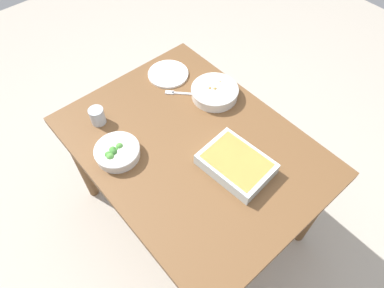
{
  "coord_description": "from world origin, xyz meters",
  "views": [
    {
      "loc": [
        0.72,
        -0.62,
        2.02
      ],
      "look_at": [
        0.0,
        0.0,
        0.74
      ],
      "focal_mm": 32.14,
      "sensor_mm": 36.0,
      "label": 1
    }
  ],
  "objects_px": {
    "broccoli_bowl": "(117,152)",
    "side_plate": "(168,74)",
    "drink_cup": "(98,117)",
    "stew_bowl": "(215,92)",
    "fork_on_table": "(179,93)",
    "baking_dish": "(236,164)",
    "spoon_by_stew": "(209,100)",
    "spoon_by_broccoli": "(120,147)"
  },
  "relations": [
    {
      "from": "baking_dish",
      "to": "drink_cup",
      "type": "relative_size",
      "value": 3.75
    },
    {
      "from": "stew_bowl",
      "to": "side_plate",
      "type": "distance_m",
      "value": 0.3
    },
    {
      "from": "spoon_by_broccoli",
      "to": "fork_on_table",
      "type": "distance_m",
      "value": 0.44
    },
    {
      "from": "spoon_by_broccoli",
      "to": "spoon_by_stew",
      "type": "bearing_deg",
      "value": 84.12
    },
    {
      "from": "side_plate",
      "to": "spoon_by_stew",
      "type": "xyz_separation_m",
      "value": [
        0.29,
        0.04,
        -0.0
      ]
    },
    {
      "from": "side_plate",
      "to": "spoon_by_broccoli",
      "type": "bearing_deg",
      "value": -63.36
    },
    {
      "from": "spoon_by_broccoli",
      "to": "stew_bowl",
      "type": "bearing_deg",
      "value": 85.39
    },
    {
      "from": "baking_dish",
      "to": "spoon_by_broccoli",
      "type": "relative_size",
      "value": 2.2
    },
    {
      "from": "broccoli_bowl",
      "to": "baking_dish",
      "type": "relative_size",
      "value": 0.65
    },
    {
      "from": "stew_bowl",
      "to": "baking_dish",
      "type": "xyz_separation_m",
      "value": [
        0.38,
        -0.23,
        0.0
      ]
    },
    {
      "from": "stew_bowl",
      "to": "baking_dish",
      "type": "bearing_deg",
      "value": -31.19
    },
    {
      "from": "baking_dish",
      "to": "drink_cup",
      "type": "bearing_deg",
      "value": -153.4
    },
    {
      "from": "spoon_by_broccoli",
      "to": "fork_on_table",
      "type": "bearing_deg",
      "value": 101.57
    },
    {
      "from": "broccoli_bowl",
      "to": "side_plate",
      "type": "relative_size",
      "value": 0.93
    },
    {
      "from": "broccoli_bowl",
      "to": "baking_dish",
      "type": "distance_m",
      "value": 0.53
    },
    {
      "from": "drink_cup",
      "to": "spoon_by_broccoli",
      "type": "xyz_separation_m",
      "value": [
        0.2,
        -0.01,
        -0.03
      ]
    },
    {
      "from": "broccoli_bowl",
      "to": "drink_cup",
      "type": "height_order",
      "value": "drink_cup"
    },
    {
      "from": "broccoli_bowl",
      "to": "baking_dish",
      "type": "height_order",
      "value": "broccoli_bowl"
    },
    {
      "from": "baking_dish",
      "to": "stew_bowl",
      "type": "bearing_deg",
      "value": 148.81
    },
    {
      "from": "drink_cup",
      "to": "side_plate",
      "type": "xyz_separation_m",
      "value": [
        -0.04,
        0.46,
        -0.03
      ]
    },
    {
      "from": "baking_dish",
      "to": "fork_on_table",
      "type": "xyz_separation_m",
      "value": [
        -0.52,
        0.11,
        -0.03
      ]
    },
    {
      "from": "broccoli_bowl",
      "to": "side_plate",
      "type": "bearing_deg",
      "value": 118.23
    },
    {
      "from": "spoon_by_broccoli",
      "to": "broccoli_bowl",
      "type": "bearing_deg",
      "value": -42.13
    },
    {
      "from": "fork_on_table",
      "to": "broccoli_bowl",
      "type": "bearing_deg",
      "value": -75.28
    },
    {
      "from": "baking_dish",
      "to": "broccoli_bowl",
      "type": "bearing_deg",
      "value": -138.04
    },
    {
      "from": "baking_dish",
      "to": "drink_cup",
      "type": "distance_m",
      "value": 0.7
    },
    {
      "from": "broccoli_bowl",
      "to": "drink_cup",
      "type": "bearing_deg",
      "value": 169.62
    },
    {
      "from": "drink_cup",
      "to": "spoon_by_broccoli",
      "type": "bearing_deg",
      "value": -3.61
    },
    {
      "from": "side_plate",
      "to": "broccoli_bowl",
      "type": "bearing_deg",
      "value": -61.77
    },
    {
      "from": "side_plate",
      "to": "fork_on_table",
      "type": "distance_m",
      "value": 0.16
    },
    {
      "from": "stew_bowl",
      "to": "spoon_by_broccoli",
      "type": "distance_m",
      "value": 0.56
    },
    {
      "from": "stew_bowl",
      "to": "fork_on_table",
      "type": "xyz_separation_m",
      "value": [
        -0.13,
        -0.13,
        -0.03
      ]
    },
    {
      "from": "stew_bowl",
      "to": "side_plate",
      "type": "bearing_deg",
      "value": -164.32
    },
    {
      "from": "stew_bowl",
      "to": "spoon_by_stew",
      "type": "bearing_deg",
      "value": -79.22
    },
    {
      "from": "stew_bowl",
      "to": "fork_on_table",
      "type": "height_order",
      "value": "stew_bowl"
    },
    {
      "from": "baking_dish",
      "to": "spoon_by_stew",
      "type": "bearing_deg",
      "value": 153.21
    },
    {
      "from": "broccoli_bowl",
      "to": "drink_cup",
      "type": "xyz_separation_m",
      "value": [
        -0.23,
        0.04,
        0.01
      ]
    },
    {
      "from": "broccoli_bowl",
      "to": "spoon_by_stew",
      "type": "xyz_separation_m",
      "value": [
        0.02,
        0.54,
        -0.03
      ]
    },
    {
      "from": "baking_dish",
      "to": "drink_cup",
      "type": "xyz_separation_m",
      "value": [
        -0.62,
        -0.31,
        0.0
      ]
    },
    {
      "from": "baking_dish",
      "to": "spoon_by_broccoli",
      "type": "distance_m",
      "value": 0.54
    },
    {
      "from": "drink_cup",
      "to": "stew_bowl",
      "type": "bearing_deg",
      "value": 66.03
    },
    {
      "from": "stew_bowl",
      "to": "fork_on_table",
      "type": "distance_m",
      "value": 0.18
    }
  ]
}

